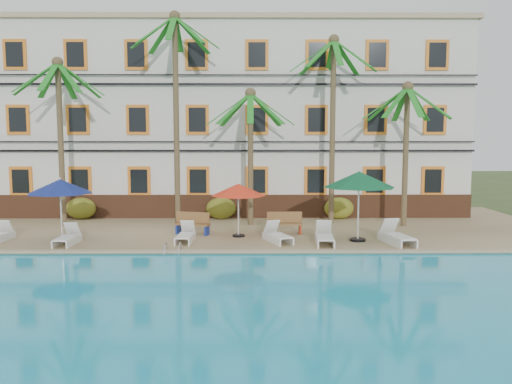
{
  "coord_description": "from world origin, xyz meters",
  "views": [
    {
      "loc": [
        1.26,
        -18.39,
        4.23
      ],
      "look_at": [
        1.42,
        3.0,
        2.0
      ],
      "focal_mm": 35.0,
      "sensor_mm": 36.0,
      "label": 1
    }
  ],
  "objects_px": {
    "pool_ladder": "(173,253)",
    "lounger_b": "(67,238)",
    "lounger_e": "(325,237)",
    "palm_e": "(406,133)",
    "lounger_c": "(186,235)",
    "bench_left": "(193,223)",
    "palm_d": "(333,105)",
    "umbrella_blue": "(60,187)",
    "lounger_d": "(277,235)",
    "umbrella_red": "(238,190)",
    "umbrella_green": "(359,180)",
    "palm_a": "(60,119)",
    "bench_right": "(285,223)",
    "lounger_f": "(396,236)",
    "palm_c": "(250,136)",
    "palm_b": "(176,92)"
  },
  "relations": [
    {
      "from": "palm_b",
      "to": "lounger_f",
      "type": "height_order",
      "value": "palm_b"
    },
    {
      "from": "palm_c",
      "to": "pool_ladder",
      "type": "bearing_deg",
      "value": -115.0
    },
    {
      "from": "palm_d",
      "to": "lounger_c",
      "type": "distance_m",
      "value": 9.49
    },
    {
      "from": "umbrella_red",
      "to": "umbrella_green",
      "type": "distance_m",
      "value": 4.87
    },
    {
      "from": "palm_c",
      "to": "umbrella_green",
      "type": "bearing_deg",
      "value": -41.88
    },
    {
      "from": "palm_c",
      "to": "lounger_e",
      "type": "bearing_deg",
      "value": -56.8
    },
    {
      "from": "palm_b",
      "to": "palm_c",
      "type": "height_order",
      "value": "palm_b"
    },
    {
      "from": "pool_ladder",
      "to": "lounger_b",
      "type": "bearing_deg",
      "value": 160.72
    },
    {
      "from": "palm_e",
      "to": "lounger_b",
      "type": "distance_m",
      "value": 15.28
    },
    {
      "from": "palm_a",
      "to": "lounger_c",
      "type": "relative_size",
      "value": 4.58
    },
    {
      "from": "palm_c",
      "to": "bench_left",
      "type": "distance_m",
      "value": 4.99
    },
    {
      "from": "palm_c",
      "to": "umbrella_red",
      "type": "relative_size",
      "value": 2.81
    },
    {
      "from": "palm_a",
      "to": "umbrella_red",
      "type": "relative_size",
      "value": 3.39
    },
    {
      "from": "palm_a",
      "to": "palm_b",
      "type": "bearing_deg",
      "value": 6.83
    },
    {
      "from": "umbrella_red",
      "to": "lounger_b",
      "type": "height_order",
      "value": "umbrella_red"
    },
    {
      "from": "palm_e",
      "to": "lounger_c",
      "type": "xyz_separation_m",
      "value": [
        -9.69,
        -3.6,
        -4.06
      ]
    },
    {
      "from": "palm_d",
      "to": "umbrella_blue",
      "type": "bearing_deg",
      "value": -159.24
    },
    {
      "from": "palm_e",
      "to": "lounger_d",
      "type": "xyz_separation_m",
      "value": [
        -6.08,
        -3.66,
        -4.06
      ]
    },
    {
      "from": "palm_c",
      "to": "bench_right",
      "type": "bearing_deg",
      "value": -57.15
    },
    {
      "from": "palm_a",
      "to": "bench_right",
      "type": "height_order",
      "value": "palm_a"
    },
    {
      "from": "umbrella_blue",
      "to": "umbrella_red",
      "type": "height_order",
      "value": "umbrella_blue"
    },
    {
      "from": "palm_a",
      "to": "bench_right",
      "type": "relative_size",
      "value": 5.11
    },
    {
      "from": "umbrella_blue",
      "to": "lounger_e",
      "type": "height_order",
      "value": "umbrella_blue"
    },
    {
      "from": "palm_e",
      "to": "lounger_d",
      "type": "relative_size",
      "value": 3.68
    },
    {
      "from": "lounger_e",
      "to": "lounger_d",
      "type": "bearing_deg",
      "value": 167.86
    },
    {
      "from": "palm_a",
      "to": "umbrella_blue",
      "type": "relative_size",
      "value": 3.05
    },
    {
      "from": "lounger_e",
      "to": "bench_left",
      "type": "distance_m",
      "value": 5.69
    },
    {
      "from": "umbrella_red",
      "to": "umbrella_green",
      "type": "xyz_separation_m",
      "value": [
        4.76,
        -0.94,
        0.49
      ]
    },
    {
      "from": "umbrella_red",
      "to": "lounger_f",
      "type": "relative_size",
      "value": 1.11
    },
    {
      "from": "palm_b",
      "to": "palm_a",
      "type": "bearing_deg",
      "value": -173.17
    },
    {
      "from": "palm_a",
      "to": "umbrella_red",
      "type": "height_order",
      "value": "palm_a"
    },
    {
      "from": "palm_c",
      "to": "palm_d",
      "type": "xyz_separation_m",
      "value": [
        3.89,
        0.53,
        1.46
      ]
    },
    {
      "from": "umbrella_red",
      "to": "umbrella_green",
      "type": "height_order",
      "value": "umbrella_green"
    },
    {
      "from": "palm_e",
      "to": "pool_ladder",
      "type": "xyz_separation_m",
      "value": [
        -9.88,
        -5.54,
        -4.32
      ]
    },
    {
      "from": "umbrella_red",
      "to": "lounger_e",
      "type": "xyz_separation_m",
      "value": [
        3.36,
        -1.5,
        -1.66
      ]
    },
    {
      "from": "umbrella_red",
      "to": "lounger_f",
      "type": "xyz_separation_m",
      "value": [
        6.12,
        -1.52,
        -1.63
      ]
    },
    {
      "from": "palm_d",
      "to": "lounger_d",
      "type": "bearing_deg",
      "value": -122.03
    },
    {
      "from": "umbrella_red",
      "to": "lounger_e",
      "type": "height_order",
      "value": "umbrella_red"
    },
    {
      "from": "umbrella_red",
      "to": "pool_ladder",
      "type": "bearing_deg",
      "value": -126.95
    },
    {
      "from": "lounger_f",
      "to": "lounger_e",
      "type": "bearing_deg",
      "value": 179.62
    },
    {
      "from": "palm_e",
      "to": "bench_left",
      "type": "height_order",
      "value": "palm_e"
    },
    {
      "from": "palm_d",
      "to": "umbrella_blue",
      "type": "distance_m",
      "value": 12.61
    },
    {
      "from": "lounger_d",
      "to": "bench_right",
      "type": "bearing_deg",
      "value": 76.93
    },
    {
      "from": "lounger_d",
      "to": "pool_ladder",
      "type": "relative_size",
      "value": 2.43
    },
    {
      "from": "palm_b",
      "to": "umbrella_blue",
      "type": "distance_m",
      "value": 6.99
    },
    {
      "from": "umbrella_blue",
      "to": "bench_left",
      "type": "bearing_deg",
      "value": 16.18
    },
    {
      "from": "bench_right",
      "to": "bench_left",
      "type": "bearing_deg",
      "value": -179.31
    },
    {
      "from": "lounger_b",
      "to": "palm_b",
      "type": "bearing_deg",
      "value": 52.94
    },
    {
      "from": "lounger_f",
      "to": "pool_ladder",
      "type": "height_order",
      "value": "lounger_f"
    },
    {
      "from": "lounger_b",
      "to": "lounger_e",
      "type": "height_order",
      "value": "lounger_e"
    }
  ]
}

